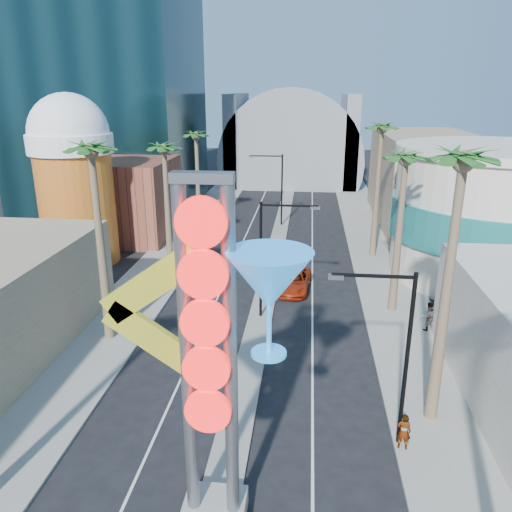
{
  "coord_description": "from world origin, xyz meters",
  "views": [
    {
      "loc": [
        2.96,
        -10.58,
        14.74
      ],
      "look_at": [
        -0.24,
        19.29,
        4.64
      ],
      "focal_mm": 35.0,
      "sensor_mm": 36.0,
      "label": 1
    }
  ],
  "objects_px": {
    "neon_sign": "(234,343)",
    "pedestrian_a": "(404,431)",
    "pedestrian_b": "(428,316)",
    "red_pickup": "(293,281)"
  },
  "relations": [
    {
      "from": "neon_sign",
      "to": "pedestrian_a",
      "type": "height_order",
      "value": "neon_sign"
    },
    {
      "from": "neon_sign",
      "to": "pedestrian_a",
      "type": "bearing_deg",
      "value": 35.47
    },
    {
      "from": "neon_sign",
      "to": "pedestrian_b",
      "type": "xyz_separation_m",
      "value": [
        9.92,
        16.06,
        -6.2
      ]
    },
    {
      "from": "neon_sign",
      "to": "pedestrian_a",
      "type": "relative_size",
      "value": 7.45
    },
    {
      "from": "neon_sign",
      "to": "pedestrian_a",
      "type": "distance_m",
      "value": 10.16
    },
    {
      "from": "red_pickup",
      "to": "pedestrian_a",
      "type": "xyz_separation_m",
      "value": [
        5.28,
        -17.55,
        0.26
      ]
    },
    {
      "from": "pedestrian_b",
      "to": "pedestrian_a",
      "type": "bearing_deg",
      "value": 60.98
    },
    {
      "from": "pedestrian_a",
      "to": "red_pickup",
      "type": "bearing_deg",
      "value": -68.2
    },
    {
      "from": "red_pickup",
      "to": "neon_sign",
      "type": "bearing_deg",
      "value": -88.01
    },
    {
      "from": "neon_sign",
      "to": "pedestrian_b",
      "type": "bearing_deg",
      "value": 58.29
    }
  ]
}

